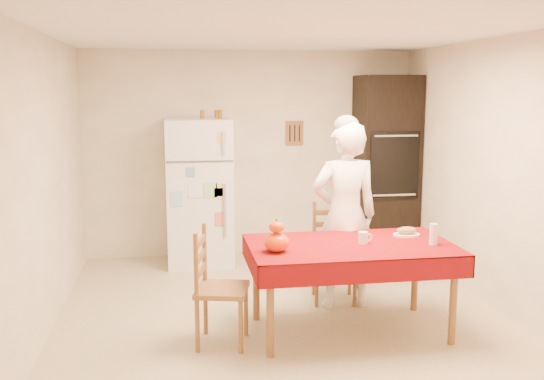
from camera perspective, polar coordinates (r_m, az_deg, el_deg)
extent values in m
plane|color=tan|center=(5.58, 1.00, -11.87)|extent=(4.50, 4.50, 0.00)
cube|color=#F6E9CF|center=(7.47, -2.05, 3.43)|extent=(4.00, 0.02, 2.50)
cube|color=#F6E9CF|center=(3.12, 8.48, -5.09)|extent=(4.00, 0.02, 2.50)
cube|color=#F6E9CF|center=(5.29, -20.81, 0.35)|extent=(0.02, 4.50, 2.50)
cube|color=#F6E9CF|center=(5.95, 20.35, 1.32)|extent=(0.02, 4.50, 2.50)
cube|color=white|center=(5.23, 1.08, 14.61)|extent=(4.00, 4.50, 0.02)
cube|color=brown|center=(7.52, 2.13, 5.38)|extent=(0.22, 0.02, 0.30)
cube|color=white|center=(7.10, -6.86, -0.20)|extent=(0.75, 0.70, 1.70)
cube|color=silver|center=(6.68, -4.57, 4.42)|extent=(0.03, 0.03, 0.25)
cube|color=silver|center=(6.78, -4.49, -1.90)|extent=(0.03, 0.03, 0.60)
cube|color=black|center=(7.56, 10.63, 2.20)|extent=(0.70, 0.60, 2.20)
cube|color=black|center=(7.26, 11.47, 2.28)|extent=(0.59, 0.02, 0.80)
cylinder|color=brown|center=(4.69, -0.17, -11.47)|extent=(0.06, 0.06, 0.71)
cylinder|color=brown|center=(5.42, -1.49, -8.57)|extent=(0.06, 0.06, 0.71)
cylinder|color=brown|center=(5.12, 16.68, -10.05)|extent=(0.06, 0.06, 0.71)
cylinder|color=brown|center=(5.79, 13.31, -7.62)|extent=(0.06, 0.06, 0.71)
cube|color=brown|center=(5.09, 7.41, -5.41)|extent=(1.60, 0.90, 0.04)
cube|color=#61050E|center=(5.09, 7.41, -5.12)|extent=(1.70, 1.00, 0.01)
cylinder|color=brown|center=(5.77, 4.23, -8.90)|extent=(0.04, 0.04, 0.43)
cylinder|color=brown|center=(6.10, 3.95, -7.90)|extent=(0.04, 0.04, 0.43)
cylinder|color=brown|center=(5.82, 7.81, -8.83)|extent=(0.04, 0.04, 0.43)
cylinder|color=brown|center=(6.14, 7.33, -7.84)|extent=(0.04, 0.04, 0.43)
cube|color=brown|center=(5.89, 5.87, -6.18)|extent=(0.47, 0.46, 0.04)
cube|color=brown|center=(5.99, 5.72, -3.44)|extent=(0.36, 0.08, 0.50)
cylinder|color=brown|center=(4.80, -2.96, -12.75)|extent=(0.04, 0.04, 0.43)
cylinder|color=brown|center=(4.85, -7.05, -12.57)|extent=(0.04, 0.04, 0.43)
cylinder|color=brown|center=(5.14, -2.47, -11.25)|extent=(0.04, 0.04, 0.43)
cylinder|color=brown|center=(5.18, -6.27, -11.10)|extent=(0.04, 0.04, 0.43)
cube|color=brown|center=(4.91, -4.72, -9.34)|extent=(0.49, 0.50, 0.04)
cube|color=brown|center=(4.86, -6.75, -6.47)|extent=(0.11, 0.36, 0.50)
imported|color=white|center=(5.66, 6.86, -2.42)|extent=(0.65, 0.44, 1.74)
cylinder|color=white|center=(5.10, 8.57, -4.46)|extent=(0.08, 0.08, 0.10)
ellipsoid|color=#C54704|center=(4.79, 0.43, -4.93)|extent=(0.20, 0.20, 0.15)
ellipsoid|color=#EE4505|center=(4.77, 0.43, -3.50)|extent=(0.12, 0.12, 0.09)
cylinder|color=white|center=(5.18, 14.95, -4.03)|extent=(0.07, 0.07, 0.18)
cylinder|color=white|center=(5.45, 12.54, -4.14)|extent=(0.24, 0.24, 0.02)
ellipsoid|color=#9F7B4E|center=(5.44, 12.55, -3.72)|extent=(0.18, 0.10, 0.06)
cylinder|color=#8F5F1A|center=(7.06, -6.58, 7.10)|extent=(0.05, 0.05, 0.10)
cylinder|color=brown|center=(7.07, -5.24, 7.12)|extent=(0.05, 0.05, 0.10)
cylinder|color=brown|center=(7.08, -4.89, 7.13)|extent=(0.05, 0.05, 0.10)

